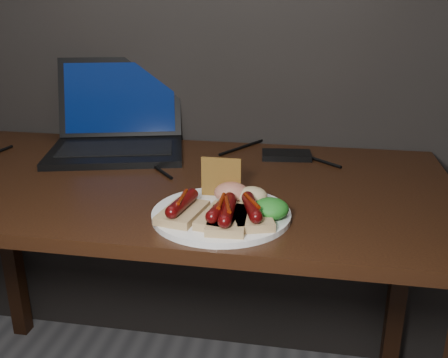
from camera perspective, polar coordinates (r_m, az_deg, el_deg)
desk at (r=1.26m, az=-7.24°, el=-3.70°), size 1.40×0.70×0.75m
laptop at (r=1.47m, az=-12.05°, el=5.36°), size 0.44×0.43×0.25m
hard_drive at (r=1.38m, az=7.15°, el=2.72°), size 0.14×0.09×0.02m
desk_cables at (r=1.38m, az=-6.34°, el=2.57°), size 0.97×0.41×0.01m
plate at (r=1.00m, az=-0.30°, el=-4.04°), size 0.32×0.32×0.01m
bread_sausage_left at (r=0.97m, az=-4.77°, el=-3.38°), size 0.09×0.13×0.04m
bread_sausage_center at (r=0.95m, az=-0.33°, el=-3.89°), size 0.09×0.13×0.04m
bread_sausage_right at (r=0.95m, az=3.17°, el=-3.83°), size 0.10×0.13×0.04m
bread_sausage_extra at (r=0.93m, az=0.41°, el=-4.32°), size 0.08×0.12×0.04m
crispbread at (r=1.06m, az=-0.33°, el=0.22°), size 0.09×0.01×0.08m
salad_greens at (r=0.96m, az=5.36°, el=-3.39°), size 0.07×0.07×0.04m
salsa_mound at (r=1.04m, az=0.85°, el=-1.54°), size 0.07×0.07×0.04m
coleslaw_mound at (r=1.03m, az=3.20°, el=-1.93°), size 0.06×0.06×0.04m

